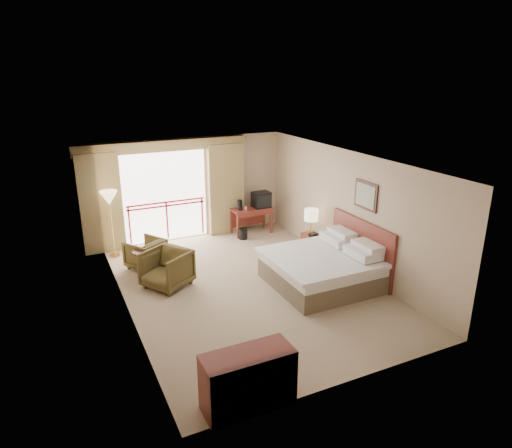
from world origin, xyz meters
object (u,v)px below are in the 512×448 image
nightstand (311,244)px  table_lamp (311,215)px  wastebasket (243,234)px  armchair_far (147,267)px  armchair_near (168,286)px  floor_lamp (109,200)px  bed (324,268)px  dresser (248,380)px  tv (261,200)px  side_table (146,258)px  desk (251,213)px

nightstand → table_lamp: (0.00, 0.05, 0.74)m
wastebasket → armchair_far: size_ratio=0.39×
armchair_near → floor_lamp: 2.72m
bed → nightstand: bearing=67.0°
floor_lamp → dresser: 6.37m
bed → nightstand: (0.64, 1.51, -0.11)m
tv → dresser: 7.10m
tv → dresser: tv is taller
tv → dresser: size_ratio=0.38×
tv → dresser: (-3.27, -6.29, -0.52)m
nightstand → dresser: bearing=-131.3°
side_table → desk: bearing=25.3°
desk → tv: (0.30, -0.06, 0.37)m
desk → armchair_near: desk is taller
armchair_near → floor_lamp: floor_lamp is taller
nightstand → tv: size_ratio=1.12×
bed → nightstand: bed is taller
table_lamp → nightstand: bearing=-90.0°
table_lamp → armchair_far: 4.11m
armchair_far → armchair_near: size_ratio=0.86×
table_lamp → armchair_near: (-3.69, -0.24, -1.01)m
nightstand → armchair_near: bearing=-177.6°
tv → wastebasket: size_ratio=1.62×
armchair_far → dresser: size_ratio=0.61×
bed → armchair_far: 4.10m
nightstand → wastebasket: bearing=121.4°
armchair_near → side_table: 0.89m
side_table → floor_lamp: bearing=107.7°
armchair_near → tv: bearing=91.2°
desk → dresser: dresser is taller
armchair_far → dresser: (0.23, -5.21, 0.42)m
wastebasket → side_table: side_table is taller
table_lamp → side_table: table_lamp is taller
bed → armchair_near: bearing=156.7°
nightstand → bed: bearing=-113.6°
tv → armchair_far: bearing=-147.0°
dresser → table_lamp: bearing=45.2°
floor_lamp → bed: bearing=-42.8°
bed → wastebasket: size_ratio=7.18×
armchair_far → dresser: bearing=61.1°
wastebasket → side_table: 3.13m
table_lamp → wastebasket: size_ratio=2.05×
desk → side_table: bearing=-153.4°
nightstand → tv: bearing=99.9°
desk → tv: bearing=-9.3°
floor_lamp → armchair_far: bearing=-61.8°
bed → table_lamp: (0.64, 1.56, 0.63)m
desk → armchair_far: 3.44m
armchair_far → side_table: (-0.09, -0.43, 0.41)m
bed → table_lamp: bearing=67.7°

